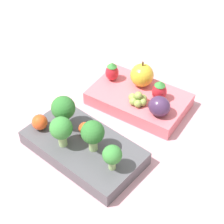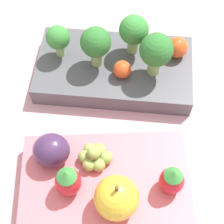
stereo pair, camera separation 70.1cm
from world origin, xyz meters
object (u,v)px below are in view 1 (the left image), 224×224
Objects in this scene: broccoli_floret_1 at (93,133)px; cherry_tomato_1 at (85,129)px; broccoli_floret_0 at (63,109)px; bento_box_savoury at (83,148)px; broccoli_floret_2 at (112,155)px; cherry_tomato_0 at (40,122)px; apple at (142,75)px; grape_cluster at (138,99)px; strawberry_0 at (112,71)px; bento_box_fruit at (137,98)px; broccoli_floret_3 at (61,129)px; strawberry_1 at (159,91)px; plum at (159,106)px.

broccoli_floret_1 is 2.56× the size of cherry_tomato_1.
bento_box_savoury is at bearing 166.24° from broccoli_floret_0.
broccoli_floret_0 is 1.34× the size of broccoli_floret_2.
cherry_tomato_0 is 0.08m from cherry_tomato_1.
apple reaches higher than grape_cluster.
bento_box_savoury is at bearing 110.50° from strawberry_0.
bento_box_savoury is at bearing 89.21° from bento_box_fruit.
bento_box_savoury is 0.03m from cherry_tomato_1.
strawberry_0 reaches higher than bento_box_savoury.
cherry_tomato_0 is at bearing 1.03° from broccoli_floret_2.
cherry_tomato_1 is at bearing -153.33° from cherry_tomato_0.
strawberry_0 reaches higher than bento_box_fruit.
cherry_tomato_0 is at bearing 64.85° from bento_box_fruit.
broccoli_floret_3 reaches higher than cherry_tomato_0.
broccoli_floret_0 reaches higher than bento_box_fruit.
grape_cluster is at bearing -104.04° from cherry_tomato_1.
bento_box_fruit is at bearing 12.80° from strawberry_1.
broccoli_floret_0 is at bearing -12.36° from broccoli_floret_2.
strawberry_0 is (0.05, -0.15, 0.01)m from cherry_tomato_1.
cherry_tomato_0 is 0.19m from strawberry_0.
plum is at bearing 143.47° from apple.
cherry_tomato_1 is at bearing -108.14° from broccoli_floret_3.
strawberry_1 is 1.05× the size of plum.
bento_box_savoury is 0.09m from cherry_tomato_0.
strawberry_1 reaches higher than bento_box_fruit.
broccoli_floret_1 reaches higher than strawberry_0.
apple is (0.01, -0.19, 0.04)m from bento_box_savoury.
apple is at bearing -36.53° from plum.
cherry_tomato_1 is at bearing -170.91° from broccoli_floret_0.
broccoli_floret_1 reaches higher than bento_box_savoury.
apple is (-0.08, -0.21, 0.01)m from cherry_tomato_0.
cherry_tomato_1 is 0.17m from apple.
broccoli_floret_1 is 0.05m from cherry_tomato_1.
bento_box_fruit is 5.32× the size of grape_cluster.
apple is 1.26× the size of strawberry_1.
bento_box_savoury is 9.21× the size of cherry_tomato_1.
bento_box_fruit is at bearing 106.50° from apple.
cherry_tomato_1 is 0.64× the size of grape_cluster.
broccoli_floret_3 is 0.17m from grape_cluster.
bento_box_fruit is at bearing -98.07° from broccoli_floret_3.
bento_box_fruit is 0.06m from strawberry_1.
broccoli_floret_0 is at bearing -10.12° from broccoli_floret_1.
apple is at bearing -110.24° from cherry_tomato_0.
bento_box_fruit is at bearing -22.15° from plum.
grape_cluster is (-0.03, -0.12, -0.00)m from cherry_tomato_1.
apple is (-0.02, -0.21, -0.01)m from broccoli_floret_3.
plum is (-0.13, 0.03, -0.00)m from strawberry_0.
cherry_tomato_0 is 0.68× the size of strawberry_0.
cherry_tomato_1 is at bearing -61.25° from bento_box_savoury.
plum is at bearing 177.16° from grape_cluster.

